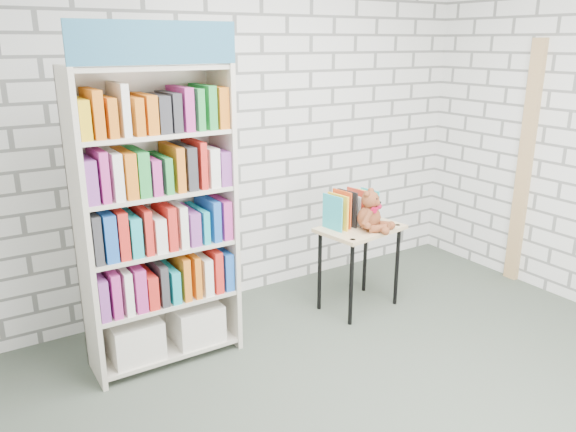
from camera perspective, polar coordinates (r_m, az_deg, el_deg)
ground at (r=3.51m, az=11.64°, el=-19.27°), size 4.50×4.50×0.00m
room_shell at (r=2.85m, az=13.84°, el=11.05°), size 4.52×4.02×2.81m
bookshelf at (r=3.67m, az=-13.13°, el=-0.20°), size 0.97×0.38×2.18m
display_table at (r=4.45m, az=7.31°, el=-2.27°), size 0.69×0.53×0.68m
table_books at (r=4.45m, az=6.45°, el=0.83°), size 0.47×0.26×0.26m
teddy_bear at (r=4.33m, az=8.49°, el=0.24°), size 0.31×0.29×0.32m
door_trim at (r=5.26m, az=22.91°, el=4.77°), size 0.05×0.12×2.10m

